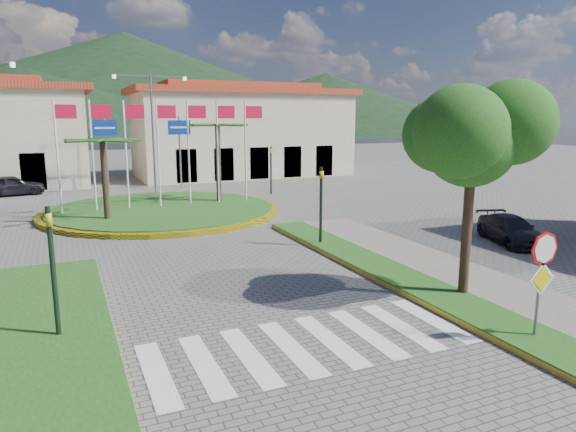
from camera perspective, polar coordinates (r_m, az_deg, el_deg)
name	(u,v)px	position (r m, az deg, el deg)	size (l,w,h in m)	color
sidewalk_right	(567,331)	(14.34, 28.57, -11.15)	(4.00, 28.00, 0.15)	gray
verge_right	(531,339)	(13.45, 25.36, -12.24)	(1.60, 28.00, 0.18)	#1D4B15
crosswalk	(307,344)	(12.15, 2.09, -14.06)	(8.00, 3.00, 0.01)	silver
roundabout_island	(163,210)	(28.74, -13.77, 0.70)	(12.70, 12.70, 6.00)	yellow
stop_sign	(542,268)	(12.95, 26.40, -5.22)	(0.80, 0.11, 2.65)	slate
deciduous_tree	(475,116)	(15.02, 20.02, 10.43)	(3.60, 3.60, 6.80)	black
traffic_light_left	(52,261)	(12.80, -24.72, -4.56)	(0.15, 0.18, 3.20)	black
traffic_light_right	(321,199)	(20.43, 3.69, 1.93)	(0.15, 0.18, 3.20)	black
traffic_light_far	(271,165)	(34.53, -1.91, 5.65)	(0.18, 0.15, 3.20)	black
direction_sign_west	(106,141)	(37.00, -19.60, 7.85)	(1.60, 0.14, 5.20)	slate
direction_sign_east	(180,140)	(37.72, -11.94, 8.29)	(1.60, 0.14, 5.20)	slate
street_lamp_centre	(153,126)	(36.37, -14.80, 9.60)	(4.80, 0.16, 8.00)	slate
building_right	(241,131)	(46.35, -5.22, 9.40)	(19.08, 9.54, 8.05)	beige
hill_far_mid	(126,83)	(167.36, -17.51, 13.87)	(180.00, 180.00, 30.00)	black
hill_far_east	(326,104)	(159.58, 4.24, 12.34)	(120.00, 120.00, 18.00)	black
hill_near_back	(32,104)	(136.02, -26.54, 11.06)	(110.00, 110.00, 16.00)	black
car_dark_a	(11,185)	(38.56, -28.40, 3.02)	(1.63, 4.05, 1.38)	black
car_dark_b	(248,169)	(45.56, -4.42, 5.26)	(1.34, 3.84, 1.27)	black
car_side_right	(511,229)	(23.18, 23.50, -1.38)	(1.55, 3.81, 1.11)	black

